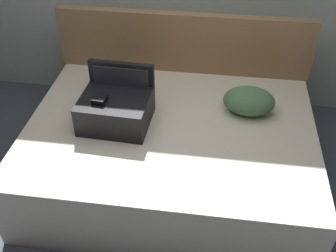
% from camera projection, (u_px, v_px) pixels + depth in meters
% --- Properties ---
extents(ground_plane, '(12.00, 12.00, 0.00)m').
position_uv_depth(ground_plane, '(163.00, 218.00, 2.97)').
color(ground_plane, '#4C515B').
extents(bed, '(2.09, 1.55, 0.54)m').
position_uv_depth(bed, '(170.00, 154.00, 3.11)').
color(bed, beige).
rests_on(bed, ground).
extents(headboard, '(2.14, 0.08, 1.05)m').
position_uv_depth(headboard, '(183.00, 71.00, 3.58)').
color(headboard, olive).
rests_on(headboard, ground).
extents(hard_case_large, '(0.50, 0.45, 0.39)m').
position_uv_depth(hard_case_large, '(116.00, 107.00, 2.91)').
color(hard_case_large, black).
rests_on(hard_case_large, bed).
extents(pillow_near_headboard, '(0.40, 0.28, 0.21)m').
position_uv_depth(pillow_near_headboard, '(249.00, 101.00, 3.02)').
color(pillow_near_headboard, '#4C724C').
rests_on(pillow_near_headboard, bed).
extents(pillow_center_head, '(0.46, 0.29, 0.21)m').
position_uv_depth(pillow_center_head, '(120.00, 76.00, 3.29)').
color(pillow_center_head, '#4C724C').
rests_on(pillow_center_head, bed).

